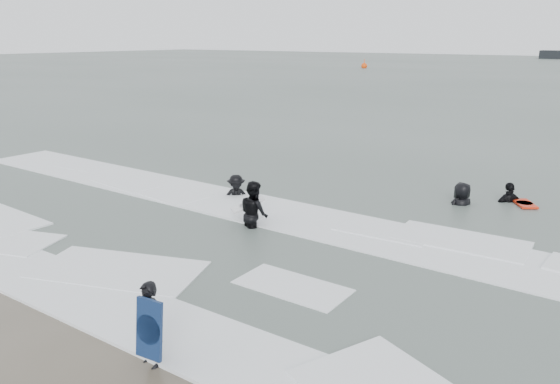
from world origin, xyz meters
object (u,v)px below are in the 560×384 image
Objects in this scene: surfer_breaker at (236,198)px; surfer_right_near at (509,203)px; surfer_wading at (254,227)px; surfer_centre at (153,364)px; buoy at (364,66)px; surfer_right_far at (461,206)px.

surfer_right_near is (7.56, 4.65, 0.00)m from surfer_breaker.
surfer_wading is 1.04× the size of surfer_right_near.
surfer_centre is 0.80× the size of surfer_right_near.
buoy is at bearing 68.48° from surfer_breaker.
surfer_right_far reaches higher than surfer_centre.
surfer_centre is 9.62m from surfer_breaker.
surfer_wading is 8.45m from surfer_right_near.
buoy is at bearing -115.45° from surfer_right_far.
surfer_right_far is (6.40, 3.44, 0.00)m from surfer_breaker.
surfer_centre is 0.89× the size of buoy.
surfer_right_far is 1.16× the size of buoy.
surfer_wading is at bearing 120.68° from surfer_centre.
surfer_breaker is (-2.30, 1.96, 0.00)m from surfer_wading.
surfer_wading is 1.16× the size of surfer_breaker.
surfer_breaker is 7.27m from surfer_right_far.
surfer_right_near is at bearing 85.79° from surfer_centre.
surfer_centre is at bearing 30.52° from surfer_right_near.
surfer_right_near is (5.26, 6.61, 0.00)m from surfer_wading.
surfer_right_far is at bearing -17.15° from surfer_breaker.
surfer_right_far reaches higher than surfer_breaker.
surfer_wading is at bearing -1.90° from surfer_right_far.
surfer_breaker is 0.99× the size of buoy.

